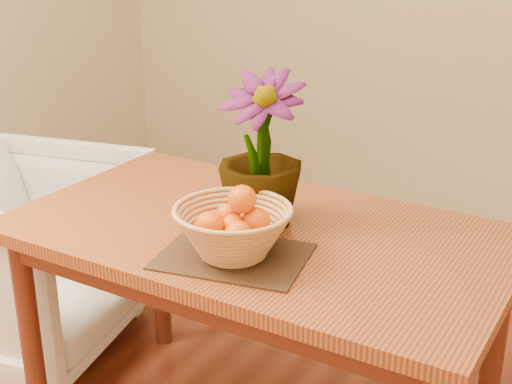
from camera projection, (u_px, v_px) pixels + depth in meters
The scene contains 6 objects.
table at pixel (258, 256), 2.03m from camera, with size 1.40×0.80×0.75m.
placemat at pixel (233, 256), 1.83m from camera, with size 0.37×0.28×0.01m, color #352013.
wicker_basket at pixel (233, 233), 1.80m from camera, with size 0.31×0.31×0.13m.
orange_pile at pixel (235, 219), 1.79m from camera, with size 0.16×0.16×0.13m.
potted_plant at pixel (261, 150), 1.96m from camera, with size 0.24×0.24×0.43m, color #1F4914.
armchair at pixel (21, 247), 2.68m from camera, with size 0.79×0.74×0.82m, color gray.
Camera 1 is at (0.93, -1.28, 1.56)m, focal length 50.00 mm.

